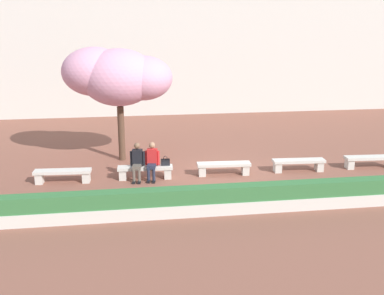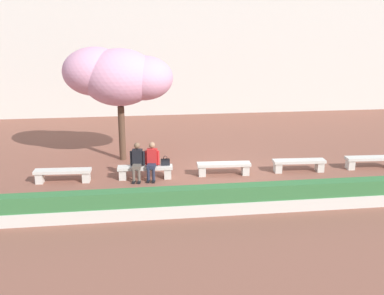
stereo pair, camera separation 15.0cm
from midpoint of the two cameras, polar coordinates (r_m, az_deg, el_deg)
ground_plane at (r=15.98m, az=3.77°, el=-3.49°), size 100.00×100.00×0.00m
building_facade at (r=27.85m, az=-1.73°, el=16.12°), size 28.00×4.00×10.92m
stone_bench_west_end at (r=15.72m, az=-16.36°, el=-3.26°), size 1.90×0.53×0.45m
stone_bench_near_west at (r=15.56m, az=-6.23°, el=-2.90°), size 1.90×0.53×0.45m
stone_bench_center at (r=15.88m, az=3.79°, el=-2.45°), size 1.90×0.53×0.45m
stone_bench_near_east at (r=16.66m, az=13.14°, el=-1.97°), size 1.90×0.53×0.45m
stone_bench_east_end at (r=17.83m, az=21.44°, el=-1.49°), size 1.90×0.53×0.45m
person_seated_left at (r=15.38m, az=-7.25°, el=-1.61°), size 0.51×0.72×1.29m
person_seated_right at (r=15.40m, az=-5.38°, el=-1.54°), size 0.50×0.73×1.29m
handbag at (r=15.52m, az=-3.67°, el=-1.81°), size 0.30×0.15×0.34m
cherry_tree_main at (r=17.32m, az=-9.68°, el=8.94°), size 4.14×2.74×4.35m
planter_hedge_foreground at (r=12.94m, az=6.72°, el=-6.44°), size 15.19×0.50×0.80m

